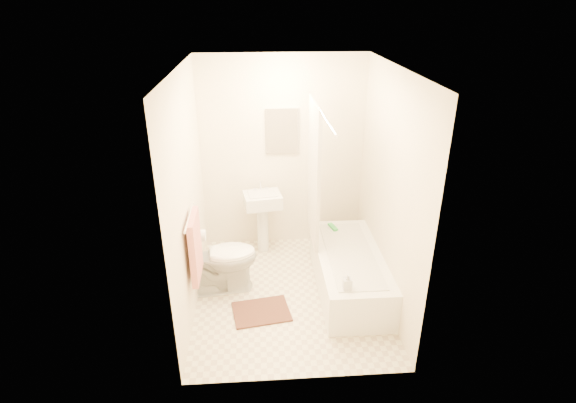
{
  "coord_description": "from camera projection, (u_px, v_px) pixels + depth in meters",
  "views": [
    {
      "loc": [
        -0.31,
        -4.03,
        2.98
      ],
      "look_at": [
        0.0,
        0.25,
        1.0
      ],
      "focal_mm": 28.0,
      "sensor_mm": 36.0,
      "label": 1
    }
  ],
  "objects": [
    {
      "name": "shower_curtain",
      "position": [
        314.0,
        173.0,
        4.88
      ],
      "size": [
        0.04,
        0.8,
        1.55
      ],
      "primitive_type": "cube",
      "color": "silver",
      "rests_on": "curtain_rod"
    },
    {
      "name": "soap_bottle",
      "position": [
        347.0,
        282.0,
        4.22
      ],
      "size": [
        0.08,
        0.08,
        0.17
      ],
      "primitive_type": "imported",
      "rotation": [
        0.0,
        0.0,
        -0.0
      ],
      "color": "silver",
      "rests_on": "bathtub"
    },
    {
      "name": "towel_bar",
      "position": [
        189.0,
        217.0,
        4.17
      ],
      "size": [
        0.02,
        0.6,
        0.02
      ],
      "primitive_type": "cylinder",
      "rotation": [
        1.57,
        0.0,
        0.0
      ],
      "color": "silver",
      "rests_on": "wall_left"
    },
    {
      "name": "sink",
      "position": [
        263.0,
        220.0,
        5.59
      ],
      "size": [
        0.49,
        0.41,
        0.86
      ],
      "primitive_type": null,
      "rotation": [
        0.0,
        0.0,
        0.15
      ],
      "color": "silver",
      "rests_on": "floor"
    },
    {
      "name": "bathtub",
      "position": [
        349.0,
        271.0,
        4.93
      ],
      "size": [
        0.68,
        1.56,
        0.44
      ],
      "primitive_type": null,
      "color": "white",
      "rests_on": "floor"
    },
    {
      "name": "floor",
      "position": [
        290.0,
        294.0,
        4.92
      ],
      "size": [
        2.4,
        2.4,
        0.0
      ],
      "primitive_type": "plane",
      "color": "beige",
      "rests_on": "ground"
    },
    {
      "name": "ceiling",
      "position": [
        290.0,
        68.0,
        3.92
      ],
      "size": [
        2.4,
        2.4,
        0.0
      ],
      "primitive_type": "plane",
      "color": "white",
      "rests_on": "ground"
    },
    {
      "name": "curtain_rod",
      "position": [
        321.0,
        110.0,
        4.2
      ],
      "size": [
        0.03,
        1.7,
        0.03
      ],
      "primitive_type": "cylinder",
      "rotation": [
        1.57,
        0.0,
        0.0
      ],
      "color": "silver",
      "rests_on": "wall_back"
    },
    {
      "name": "mirror",
      "position": [
        282.0,
        131.0,
        5.36
      ],
      "size": [
        0.4,
        0.03,
        0.55
      ],
      "primitive_type": "cube",
      "color": "white",
      "rests_on": "wall_back"
    },
    {
      "name": "wall_right",
      "position": [
        389.0,
        191.0,
        4.49
      ],
      "size": [
        0.02,
        2.4,
        2.4
      ],
      "primitive_type": "cube",
      "color": "beige",
      "rests_on": "ground"
    },
    {
      "name": "towel",
      "position": [
        195.0,
        247.0,
        4.31
      ],
      "size": [
        0.06,
        0.45,
        0.66
      ],
      "primitive_type": "cube",
      "color": "#CC7266",
      "rests_on": "towel_bar"
    },
    {
      "name": "wall_left",
      "position": [
        187.0,
        197.0,
        4.36
      ],
      "size": [
        0.02,
        2.4,
        2.4
      ],
      "primitive_type": "cube",
      "color": "beige",
      "rests_on": "ground"
    },
    {
      "name": "wall_back",
      "position": [
        282.0,
        154.0,
        5.51
      ],
      "size": [
        2.0,
        0.02,
        2.4
      ],
      "primitive_type": "cube",
      "color": "beige",
      "rests_on": "ground"
    },
    {
      "name": "toilet_paper",
      "position": [
        200.0,
        235.0,
        4.68
      ],
      "size": [
        0.11,
        0.12,
        0.12
      ],
      "primitive_type": "cylinder",
      "rotation": [
        0.0,
        1.57,
        0.0
      ],
      "color": "white",
      "rests_on": "wall_left"
    },
    {
      "name": "scrub_brush",
      "position": [
        333.0,
        227.0,
        5.35
      ],
      "size": [
        0.1,
        0.18,
        0.04
      ],
      "primitive_type": "cube",
      "rotation": [
        0.0,
        0.0,
        0.28
      ],
      "color": "green",
      "rests_on": "bathtub"
    },
    {
      "name": "bath_mat",
      "position": [
        261.0,
        312.0,
        4.63
      ],
      "size": [
        0.63,
        0.51,
        0.02
      ],
      "primitive_type": "cube",
      "rotation": [
        0.0,
        0.0,
        0.16
      ],
      "color": "#4C231C",
      "rests_on": "floor"
    },
    {
      "name": "toilet",
      "position": [
        220.0,
        257.0,
        4.85
      ],
      "size": [
        0.87,
        0.56,
        0.8
      ],
      "primitive_type": "imported",
      "rotation": [
        0.0,
        0.0,
        1.7
      ],
      "color": "white",
      "rests_on": "floor"
    }
  ]
}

